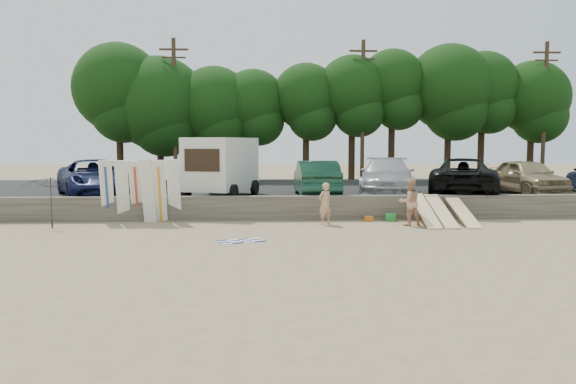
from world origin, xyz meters
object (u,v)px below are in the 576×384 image
(box_trailer, at_px, (222,164))
(car_0, at_px, (95,178))
(car_2, at_px, (387,176))
(beach_umbrella, at_px, (53,202))
(car_4, at_px, (527,177))
(cooler, at_px, (390,217))
(beachgoer_b, at_px, (410,202))
(beachgoer_a, at_px, (325,204))
(car_3, at_px, (463,177))
(car_1, at_px, (316,178))

(box_trailer, xyz_separation_m, car_0, (-5.87, 0.41, -0.67))
(car_2, height_order, beach_umbrella, car_2)
(box_trailer, height_order, car_4, box_trailer)
(cooler, bearing_deg, beachgoer_b, -69.77)
(beachgoer_a, bearing_deg, car_0, -57.64)
(car_2, relative_size, beachgoer_a, 3.70)
(beach_umbrella, bearing_deg, car_4, 13.96)
(car_4, relative_size, beachgoer_b, 2.76)
(box_trailer, bearing_deg, car_0, -165.24)
(beachgoer_a, bearing_deg, car_3, 178.54)
(box_trailer, bearing_deg, car_2, 23.39)
(car_4, bearing_deg, car_3, -176.79)
(car_4, height_order, beachgoer_b, car_4)
(beachgoer_a, xyz_separation_m, cooler, (2.79, 0.82, -0.67))
(beachgoer_a, bearing_deg, beachgoer_b, 140.19)
(car_2, bearing_deg, beach_umbrella, -146.91)
(beachgoer_a, xyz_separation_m, beach_umbrella, (-10.32, -0.35, 0.17))
(car_1, height_order, car_2, car_2)
(car_1, distance_m, car_3, 6.99)
(beachgoer_b, xyz_separation_m, cooler, (-0.46, 1.21, -0.75))
(car_3, bearing_deg, car_4, -152.67)
(car_4, bearing_deg, car_1, 178.48)
(car_1, distance_m, car_2, 3.52)
(car_1, height_order, beachgoer_b, car_1)
(box_trailer, height_order, car_2, box_trailer)
(car_0, height_order, car_2, car_2)
(car_1, height_order, cooler, car_1)
(cooler, bearing_deg, car_2, 78.73)
(car_0, distance_m, car_1, 10.25)
(car_3, xyz_separation_m, beachgoer_a, (-7.07, -4.35, -0.76))
(car_1, bearing_deg, beach_umbrella, 23.02)
(car_3, relative_size, car_4, 1.27)
(car_2, bearing_deg, car_0, -166.62)
(beachgoer_a, distance_m, beach_umbrella, 10.32)
(beachgoer_b, bearing_deg, car_4, -154.12)
(car_4, xyz_separation_m, beachgoer_a, (-10.38, -4.80, -0.73))
(box_trailer, xyz_separation_m, car_3, (11.36, 0.10, -0.64))
(car_0, distance_m, car_3, 17.23)
(car_4, bearing_deg, car_2, 174.71)
(car_0, xyz_separation_m, beachgoer_b, (13.41, -5.04, -0.65))
(car_1, bearing_deg, beachgoer_b, 123.50)
(box_trailer, bearing_deg, beach_umbrella, -123.92)
(cooler, bearing_deg, beachgoer_a, -164.18)
(beachgoer_a, height_order, cooler, beachgoer_a)
(car_3, distance_m, beachgoer_a, 8.33)
(box_trailer, distance_m, car_0, 5.92)
(car_0, height_order, beachgoer_a, car_0)
(car_2, bearing_deg, beachgoer_a, -113.57)
(box_trailer, distance_m, beachgoer_a, 6.20)
(car_4, distance_m, cooler, 8.69)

